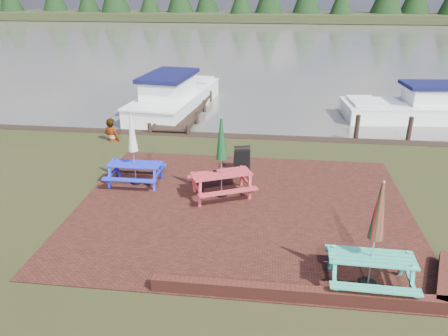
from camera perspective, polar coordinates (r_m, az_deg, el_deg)
The scene contains 12 objects.
ground at distance 11.08m, azimuth 1.96°, elevation -7.72°, with size 120.00×120.00×0.00m, color black.
paving at distance 11.94m, azimuth 2.39°, elevation -5.24°, with size 9.00×7.50×0.02m, color #341610.
brick_wall at distance 9.08m, azimuth 14.63°, elevation -15.29°, with size 6.21×1.79×0.30m.
water at distance 46.84m, azimuth 6.22°, elevation 16.00°, with size 120.00×60.00×0.02m, color #4A4740.
picnic_table_teal at distance 9.17m, azimuth 18.85°, elevation -10.33°, with size 1.71×1.53×2.32m.
picnic_table_red at distance 12.27m, azimuth -0.34°, elevation -0.22°, with size 2.15×2.06×2.34m.
picnic_table_blue at distance 13.31m, azimuth -11.63°, elevation 0.99°, with size 1.60×1.42×2.21m.
chalkboard at distance 13.99m, azimuth 2.36°, elevation 1.06°, with size 0.55×0.61×0.83m.
jetty at distance 21.92m, azimuth -4.57°, elevation 8.32°, with size 1.76×9.08×1.00m.
boat_jetty at distance 21.85m, azimuth -6.47°, elevation 9.08°, with size 3.40×7.66×2.15m.
boat_near at distance 22.18m, azimuth 24.45°, elevation 7.14°, with size 7.00×3.02×1.84m.
person at distance 17.30m, azimuth -14.65°, elevation 6.26°, with size 0.65×0.42×1.77m, color gray.
Camera 1 is at (0.78, -9.49, 5.67)m, focal length 35.00 mm.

